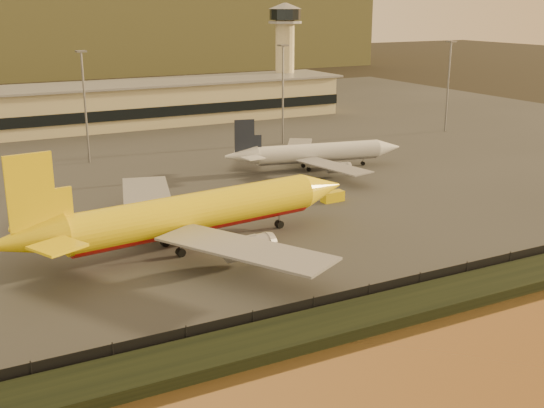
# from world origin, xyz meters

# --- Properties ---
(ground) EXTENTS (900.00, 900.00, 0.00)m
(ground) POSITION_xyz_m (0.00, 0.00, 0.00)
(ground) COLOR black
(ground) RESTS_ON ground
(embankment) EXTENTS (320.00, 7.00, 1.40)m
(embankment) POSITION_xyz_m (0.00, -17.00, 0.70)
(embankment) COLOR black
(embankment) RESTS_ON ground
(tarmac) EXTENTS (320.00, 220.00, 0.20)m
(tarmac) POSITION_xyz_m (0.00, 95.00, 0.10)
(tarmac) COLOR #2D2D2D
(tarmac) RESTS_ON ground
(perimeter_fence) EXTENTS (300.00, 0.05, 2.20)m
(perimeter_fence) POSITION_xyz_m (0.00, -13.00, 1.30)
(perimeter_fence) COLOR black
(perimeter_fence) RESTS_ON tarmac
(terminal_building) EXTENTS (202.00, 25.00, 12.60)m
(terminal_building) POSITION_xyz_m (-14.52, 125.55, 6.25)
(terminal_building) COLOR tan
(terminal_building) RESTS_ON tarmac
(control_tower) EXTENTS (11.20, 11.20, 35.50)m
(control_tower) POSITION_xyz_m (70.00, 131.00, 21.66)
(control_tower) COLOR tan
(control_tower) RESTS_ON tarmac
(apron_light_masts) EXTENTS (152.20, 12.20, 25.40)m
(apron_light_masts) POSITION_xyz_m (15.00, 75.00, 15.70)
(apron_light_masts) COLOR slate
(apron_light_masts) RESTS_ON tarmac
(dhl_cargo_jet) EXTENTS (57.88, 56.33, 17.28)m
(dhl_cargo_jet) POSITION_xyz_m (-10.17, 15.67, 5.36)
(dhl_cargo_jet) COLOR yellow
(dhl_cargo_jet) RESTS_ON tarmac
(white_narrowbody_jet) EXTENTS (40.97, 39.43, 11.82)m
(white_narrowbody_jet) POSITION_xyz_m (32.94, 50.18, 3.73)
(white_narrowbody_jet) COLOR silver
(white_narrowbody_jet) RESTS_ON tarmac
(gse_vehicle_yellow) EXTENTS (4.37, 2.13, 1.93)m
(gse_vehicle_yellow) POSITION_xyz_m (22.18, 26.43, 1.16)
(gse_vehicle_yellow) COLOR yellow
(gse_vehicle_yellow) RESTS_ON tarmac
(gse_vehicle_white) EXTENTS (3.72, 2.27, 1.56)m
(gse_vehicle_white) POSITION_xyz_m (-19.44, 34.38, 0.98)
(gse_vehicle_white) COLOR silver
(gse_vehicle_white) RESTS_ON tarmac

